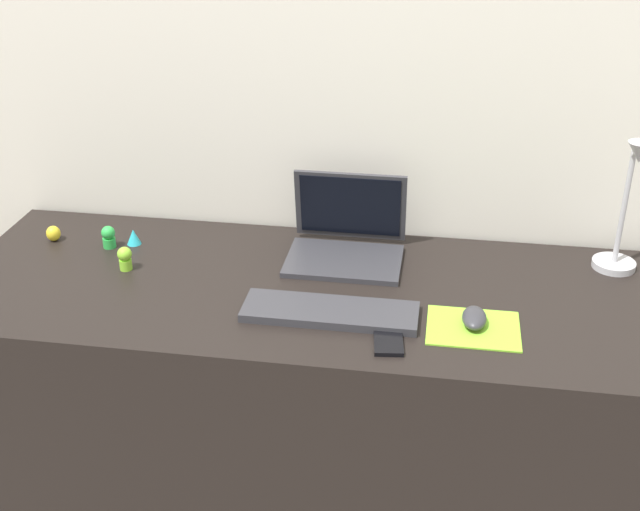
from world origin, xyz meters
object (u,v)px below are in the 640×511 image
(toy_figurine_yellow, at_px, (53,233))
(toy_figurine_cyan, at_px, (134,237))
(laptop, at_px, (347,236))
(desk_lamp, at_px, (626,210))
(toy_figurine_green, at_px, (109,237))
(mouse, at_px, (474,318))
(toy_figurine_lime, at_px, (125,258))
(keyboard, at_px, (330,312))
(cell_phone, at_px, (388,339))

(toy_figurine_yellow, relative_size, toy_figurine_cyan, 1.00)
(laptop, xyz_separation_m, desk_lamp, (0.69, 0.01, 0.12))
(toy_figurine_green, bearing_deg, toy_figurine_yellow, 174.84)
(toy_figurine_yellow, bearing_deg, mouse, -13.20)
(toy_figurine_yellow, bearing_deg, toy_figurine_lime, -26.84)
(laptop, bearing_deg, mouse, -43.13)
(laptop, xyz_separation_m, mouse, (0.33, -0.31, -0.03))
(laptop, bearing_deg, keyboard, -89.43)
(toy_figurine_yellow, height_order, toy_figurine_lime, toy_figurine_lime)
(laptop, distance_m, mouse, 0.46)
(toy_figurine_yellow, xyz_separation_m, toy_figurine_green, (0.17, -0.02, 0.01))
(mouse, distance_m, cell_phone, 0.21)
(toy_figurine_green, distance_m, toy_figurine_cyan, 0.07)
(keyboard, relative_size, mouse, 4.27)
(keyboard, relative_size, toy_figurine_cyan, 9.56)
(toy_figurine_yellow, bearing_deg, laptop, 3.15)
(desk_lamp, relative_size, toy_figurine_lime, 5.79)
(desk_lamp, relative_size, toy_figurine_cyan, 8.49)
(toy_figurine_lime, bearing_deg, toy_figurine_cyan, 102.47)
(keyboard, relative_size, cell_phone, 3.20)
(toy_figurine_cyan, bearing_deg, toy_figurine_green, -153.51)
(keyboard, xyz_separation_m, mouse, (0.33, 0.01, 0.01))
(cell_phone, relative_size, desk_lamp, 0.35)
(toy_figurine_yellow, bearing_deg, toy_figurine_green, -5.16)
(keyboard, distance_m, toy_figurine_lime, 0.57)
(toy_figurine_lime, bearing_deg, laptop, 17.66)
(desk_lamp, distance_m, toy_figurine_lime, 1.27)
(laptop, xyz_separation_m, toy_figurine_green, (-0.64, -0.06, -0.02))
(toy_figurine_cyan, xyz_separation_m, toy_figurine_lime, (0.03, -0.15, 0.01))
(laptop, distance_m, keyboard, 0.32)
(toy_figurine_green, bearing_deg, desk_lamp, 2.93)
(keyboard, xyz_separation_m, toy_figurine_lime, (-0.55, 0.14, 0.02))
(cell_phone, xyz_separation_m, toy_figurine_green, (-0.79, 0.35, 0.03))
(mouse, distance_m, desk_lamp, 0.51)
(keyboard, height_order, cell_phone, keyboard)
(desk_lamp, distance_m, toy_figurine_yellow, 1.51)
(keyboard, distance_m, toy_figurine_green, 0.70)
(keyboard, xyz_separation_m, cell_phone, (0.14, -0.09, -0.01))
(mouse, relative_size, desk_lamp, 0.26)
(keyboard, relative_size, toy_figurine_yellow, 9.54)
(laptop, height_order, keyboard, laptop)
(laptop, distance_m, toy_figurine_green, 0.65)
(keyboard, bearing_deg, toy_figurine_green, 158.05)
(laptop, distance_m, desk_lamp, 0.70)
(desk_lamp, bearing_deg, mouse, -138.23)
(mouse, distance_m, toy_figurine_cyan, 0.96)
(mouse, relative_size, toy_figurine_lime, 1.53)
(laptop, height_order, toy_figurine_green, laptop)
(keyboard, height_order, mouse, mouse)
(toy_figurine_lime, bearing_deg, mouse, -8.82)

